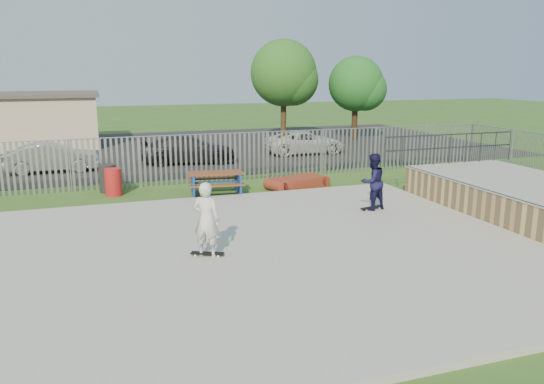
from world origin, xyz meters
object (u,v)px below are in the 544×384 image
object	(u,v)px
tree_right	(356,84)
skater_white	(206,219)
tree_mid	(284,73)
skater_navy	(373,182)
funbox	(297,183)
trash_bin_red	(113,182)
trash_bin_grey	(108,178)
car_silver	(52,157)
car_white	(305,142)
picnic_table	(216,183)
car_dark	(188,149)

from	to	relation	value
tree_right	skater_white	world-z (taller)	tree_right
tree_mid	skater_navy	distance (m)	18.09
funbox	trash_bin_red	distance (m)	6.94
trash_bin_red	tree_right	world-z (taller)	tree_right
trash_bin_grey	skater_white	size ratio (longest dim) A/B	0.58
car_silver	trash_bin_grey	bearing A→B (deg)	-156.80
car_silver	funbox	bearing A→B (deg)	-126.53
funbox	skater_white	size ratio (longest dim) A/B	1.29
car_silver	tree_right	xyz separation A→B (m)	(18.07, 5.60, 2.97)
funbox	car_white	bearing A→B (deg)	48.56
tree_right	skater_navy	distance (m)	18.56
car_white	skater_white	bearing A→B (deg)	150.04
car_white	skater_white	xyz separation A→B (m)	(-8.63, -14.93, 0.42)
funbox	skater_navy	world-z (taller)	skater_navy
trash_bin_red	tree_mid	distance (m)	16.86
tree_right	skater_white	bearing A→B (deg)	-125.82
funbox	trash_bin_red	xyz separation A→B (m)	(-6.87, 0.98, 0.29)
picnic_table	skater_navy	bearing A→B (deg)	-38.69
skater_navy	trash_bin_red	bearing A→B (deg)	-47.77
trash_bin_red	skater_white	world-z (taller)	skater_white
tree_mid	car_dark	bearing A→B (deg)	-139.64
trash_bin_grey	tree_right	xyz separation A→B (m)	(15.84, 10.57, 3.12)
tree_right	skater_white	xyz separation A→B (m)	(-13.84, -19.18, -2.59)
funbox	trash_bin_red	size ratio (longest dim) A/B	2.32
trash_bin_grey	car_dark	xyz separation A→B (m)	(4.01, 5.34, 0.17)
trash_bin_grey	tree_right	size ratio (longest dim) A/B	0.19
tree_mid	tree_right	xyz separation A→B (m)	(4.61, -0.90, -0.69)
funbox	skater_white	bearing A→B (deg)	-143.24
funbox	trash_bin_grey	xyz separation A→B (m)	(-7.05, 1.66, 0.31)
trash_bin_grey	tree_mid	distance (m)	16.50
trash_bin_red	car_silver	size ratio (longest dim) A/B	0.25
picnic_table	car_silver	distance (m)	8.99
funbox	car_white	distance (m)	8.76
car_dark	tree_mid	world-z (taller)	tree_mid
tree_mid	tree_right	bearing A→B (deg)	-11.07
car_silver	tree_mid	xyz separation A→B (m)	(13.46, 6.51, 3.65)
picnic_table	skater_navy	xyz separation A→B (m)	(4.13, -4.28, 0.63)
tree_mid	skater_white	distance (m)	22.34
tree_mid	skater_white	xyz separation A→B (m)	(-9.23, -20.08, -3.27)
tree_mid	car_silver	bearing A→B (deg)	-154.20
trash_bin_red	skater_navy	size ratio (longest dim) A/B	0.56
funbox	car_silver	world-z (taller)	car_silver
trash_bin_grey	car_silver	xyz separation A→B (m)	(-2.23, 4.97, 0.15)
car_dark	skater_navy	size ratio (longest dim) A/B	2.58
skater_white	car_dark	bearing A→B (deg)	-63.83
tree_mid	trash_bin_grey	bearing A→B (deg)	-134.37
trash_bin_grey	picnic_table	bearing A→B (deg)	-24.69
trash_bin_red	car_white	distance (m)	12.58
funbox	tree_right	bearing A→B (deg)	37.04
picnic_table	tree_right	bearing A→B (deg)	52.82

